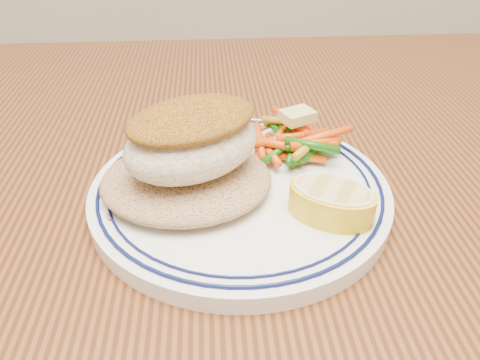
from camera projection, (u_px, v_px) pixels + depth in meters
name	position (u px, v px, depth m)	size (l,w,h in m)	color
dining_table	(238.00, 273.00, 0.47)	(1.50, 0.90, 0.75)	#44200D
plate	(240.00, 190.00, 0.40)	(0.25, 0.25, 0.02)	white
rice_pilaf	(186.00, 176.00, 0.38)	(0.14, 0.12, 0.03)	#9B744D
fish_fillet	(192.00, 138.00, 0.36)	(0.14, 0.13, 0.06)	beige
vegetable_pile	(291.00, 141.00, 0.43)	(0.11, 0.10, 0.03)	#E14A0B
butter_pat	(298.00, 116.00, 0.43)	(0.03, 0.02, 0.01)	#E0C96D
lemon_wedge	(332.00, 201.00, 0.36)	(0.08, 0.08, 0.03)	yellow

